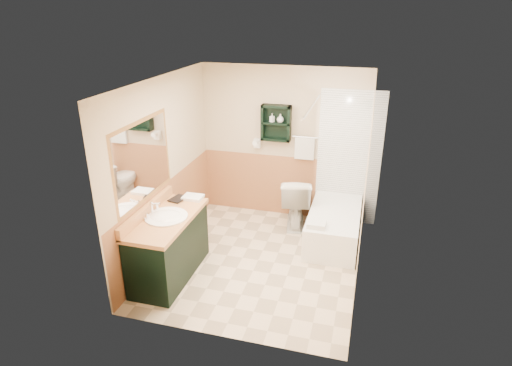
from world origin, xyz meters
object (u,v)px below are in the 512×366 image
Objects in this scene: hair_dryer at (257,143)px; soap_bottle_a at (272,120)px; wall_shelf at (276,123)px; vanity at (169,247)px; toilet at (295,201)px; bathtub at (334,224)px; soap_bottle_b at (280,119)px; vanity_book at (172,190)px.

soap_bottle_a is (0.24, -0.03, 0.39)m from hair_dryer.
vanity is at bearing -113.93° from wall_shelf.
wall_shelf is 0.07m from soap_bottle_a.
toilet is (0.69, -0.26, -0.80)m from hair_dryer.
soap_bottle_b is (-0.96, 0.55, 1.38)m from bathtub.
vanity is at bearing -142.63° from bathtub.
hair_dryer is 1.86× the size of soap_bottle_a.
soap_bottle_a is (-0.45, 0.23, 1.20)m from toilet.
wall_shelf is at bearing 68.04° from vanity_book.
bathtub is (1.03, -0.55, -1.31)m from wall_shelf.
vanity_book reaches higher than bathtub.
wall_shelf is 2.48m from vanity.
soap_bottle_a reaches higher than bathtub.
vanity is (-0.89, -2.02, -1.14)m from wall_shelf.
toilet is at bearing 153.98° from bathtub.
wall_shelf reaches higher than soap_bottle_b.
hair_dryer is at bearing 172.88° from soap_bottle_a.
soap_bottle_b reaches higher than toilet.
soap_bottle_b reaches higher than soap_bottle_a.
toilet is 3.33× the size of vanity_book.
vanity_book is 1.90m from soap_bottle_a.
toilet is 6.12× the size of soap_bottle_b.
vanity is at bearing -59.15° from vanity_book.
vanity is at bearing 43.95° from toilet.
bathtub is 1.82m from soap_bottle_a.
soap_bottle_a is (-1.08, 0.55, 1.36)m from bathtub.
toilet is at bearing 54.23° from vanity.
hair_dryer is at bearing -31.29° from toilet.
bathtub is at bearing -26.69° from soap_bottle_a.
soap_bottle_a is (0.84, 2.01, 1.18)m from vanity.
vanity is at bearing -115.55° from soap_bottle_b.
toilet is 1.30m from soap_bottle_a.
wall_shelf reaches higher than vanity_book.
soap_bottle_a is at bearing 67.45° from vanity.
hair_dryer is 0.19× the size of vanity.
soap_bottle_b reaches higher than hair_dryer.
soap_bottle_b is (0.96, 2.01, 1.20)m from vanity.
hair_dryer is 0.46m from soap_bottle_a.
toilet is at bearing -27.64° from soap_bottle_a.
soap_bottle_a is at bearing 69.51° from vanity_book.
vanity is 5.33× the size of vanity_book.
vanity_book is 1.88× the size of soap_bottle_a.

